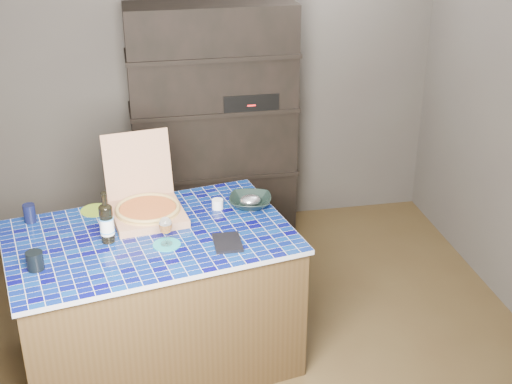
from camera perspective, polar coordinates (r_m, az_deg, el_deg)
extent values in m
plane|color=#4E3D21|center=(4.44, -0.29, -12.55)|extent=(3.50, 3.50, 0.00)
plane|color=#4E4A43|center=(5.43, -3.85, 9.57)|extent=(3.50, 0.00, 3.50)
plane|color=#4E4A43|center=(2.34, 8.02, -14.24)|extent=(3.50, 0.00, 3.50)
cube|color=black|center=(5.33, -3.43, 5.32)|extent=(1.20, 0.40, 1.80)
cube|color=black|center=(5.25, -0.69, 7.63)|extent=(0.40, 0.32, 0.12)
cube|color=#44301A|center=(4.18, -8.14, -8.66)|extent=(1.65, 1.20, 0.81)
cube|color=#050446|center=(3.96, -8.51, -3.61)|extent=(1.69, 1.25, 0.03)
cube|color=tan|center=(4.12, -8.62, -1.80)|extent=(0.45, 0.45, 0.04)
cube|color=tan|center=(4.24, -9.46, 2.19)|extent=(0.40, 0.15, 0.39)
cylinder|color=tan|center=(4.11, -8.64, -1.45)|extent=(0.37, 0.37, 0.01)
cylinder|color=maroon|center=(4.10, -8.65, -1.31)|extent=(0.32, 0.32, 0.01)
torus|color=tan|center=(4.10, -8.66, -1.25)|extent=(0.37, 0.37, 0.02)
cylinder|color=black|center=(3.88, -11.85, -2.58)|extent=(0.07, 0.07, 0.20)
ellipsoid|color=black|center=(3.83, -11.98, -1.24)|extent=(0.07, 0.07, 0.04)
cylinder|color=black|center=(3.81, -12.05, -0.59)|extent=(0.03, 0.03, 0.08)
cylinder|color=white|center=(3.88, -11.83, -2.71)|extent=(0.07, 0.07, 0.09)
cylinder|color=#4499E8|center=(3.90, -11.80, -3.08)|extent=(0.08, 0.08, 0.01)
cylinder|color=#4499E8|center=(3.86, -11.90, -2.07)|extent=(0.08, 0.08, 0.01)
cylinder|color=teal|center=(3.84, -7.15, -4.20)|extent=(0.15, 0.15, 0.01)
cylinder|color=white|center=(3.84, -7.16, -4.13)|extent=(0.06, 0.06, 0.00)
cylinder|color=white|center=(3.82, -7.19, -3.66)|extent=(0.01, 0.01, 0.07)
ellipsoid|color=white|center=(3.78, -7.25, -2.66)|extent=(0.07, 0.07, 0.10)
cylinder|color=orange|center=(3.79, -7.24, -2.79)|extent=(0.06, 0.06, 0.05)
cylinder|color=white|center=(3.78, -7.26, -2.42)|extent=(0.06, 0.06, 0.02)
cylinder|color=black|center=(3.75, -17.27, -5.27)|extent=(0.09, 0.09, 0.10)
cube|color=black|center=(3.82, -2.30, -4.07)|extent=(0.15, 0.21, 0.02)
imported|color=black|center=(4.21, -0.46, -0.77)|extent=(0.30, 0.30, 0.06)
ellipsoid|color=silver|center=(4.20, -0.46, -0.65)|extent=(0.12, 0.10, 0.06)
cylinder|color=white|center=(4.19, -3.09, -0.97)|extent=(0.07, 0.07, 0.06)
cylinder|color=black|center=(4.22, -17.67, -1.63)|extent=(0.07, 0.07, 0.11)
cylinder|color=olive|center=(4.27, -12.71, -1.43)|extent=(0.17, 0.17, 0.01)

